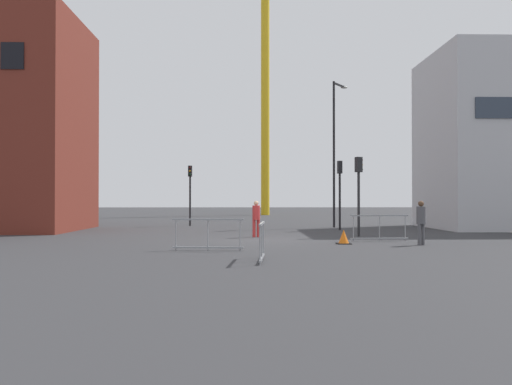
{
  "coord_description": "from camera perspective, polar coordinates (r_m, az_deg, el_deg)",
  "views": [
    {
      "loc": [
        -0.67,
        -21.63,
        1.76
      ],
      "look_at": [
        0.0,
        7.96,
        2.1
      ],
      "focal_mm": 36.05,
      "sensor_mm": 36.0,
      "label": 1
    }
  ],
  "objects": [
    {
      "name": "pedestrian_waiting",
      "position": [
        23.29,
        0.02,
        -2.63
      ],
      "size": [
        0.34,
        0.34,
        1.65
      ],
      "color": "red",
      "rests_on": "ground"
    },
    {
      "name": "construction_crane",
      "position": [
        56.83,
        1.07,
        15.38
      ],
      "size": [
        4.87,
        14.85,
        27.57
      ],
      "color": "gold",
      "rests_on": "ground"
    },
    {
      "name": "streetlamp_tall",
      "position": [
        31.84,
        8.77,
        5.37
      ],
      "size": [
        1.14,
        1.32,
        8.89
      ],
      "color": "black",
      "rests_on": "ground"
    },
    {
      "name": "traffic_light_verge",
      "position": [
        28.93,
        9.27,
        1.0
      ],
      "size": [
        0.26,
        0.38,
        3.85
      ],
      "color": "black",
      "rests_on": "ground"
    },
    {
      "name": "safety_barrier_right_run",
      "position": [
        14.43,
        0.65,
        -5.42
      ],
      "size": [
        0.23,
        1.88,
        1.08
      ],
      "color": "gray",
      "rests_on": "ground"
    },
    {
      "name": "pedestrian_walking",
      "position": [
        20.27,
        17.84,
        -2.86
      ],
      "size": [
        0.34,
        0.34,
        1.67
      ],
      "color": "#4C4C51",
      "rests_on": "ground"
    },
    {
      "name": "traffic_light_corner",
      "position": [
        24.19,
        11.33,
        1.07
      ],
      "size": [
        0.39,
        0.33,
        3.67
      ],
      "color": "#232326",
      "rests_on": "ground"
    },
    {
      "name": "traffic_light_median",
      "position": [
        33.3,
        -7.32,
        0.8
      ],
      "size": [
        0.24,
        0.37,
        3.87
      ],
      "color": "black",
      "rests_on": "ground"
    },
    {
      "name": "safety_barrier_front",
      "position": [
        17.44,
        -5.36,
        -4.59
      ],
      "size": [
        2.43,
        0.3,
        1.08
      ],
      "color": "gray",
      "rests_on": "ground"
    },
    {
      "name": "safety_barrier_rear",
      "position": [
        21.89,
        13.54,
        -3.77
      ],
      "size": [
        2.48,
        0.34,
        1.08
      ],
      "color": "gray",
      "rests_on": "ground"
    },
    {
      "name": "traffic_cone_by_barrier",
      "position": [
        20.19,
        9.7,
        -4.93
      ],
      "size": [
        0.54,
        0.54,
        0.55
      ],
      "color": "black",
      "rests_on": "ground"
    },
    {
      "name": "ground",
      "position": [
        21.72,
        0.48,
        -5.31
      ],
      "size": [
        160.0,
        160.0,
        0.0
      ],
      "primitive_type": "plane",
      "color": "#333335"
    }
  ]
}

